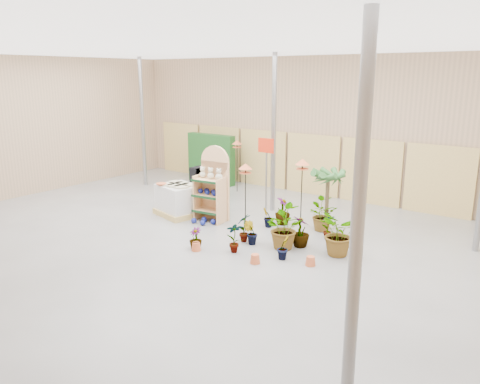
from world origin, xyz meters
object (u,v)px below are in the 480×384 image
object	(u,v)px
display_shelf	(213,187)
bird_table_front	(245,169)
pallet_stack	(179,200)
potted_plant_2	(282,227)

from	to	relation	value
display_shelf	bird_table_front	world-z (taller)	display_shelf
display_shelf	pallet_stack	bearing A→B (deg)	-173.68
bird_table_front	pallet_stack	bearing A→B (deg)	-179.47
display_shelf	pallet_stack	xyz separation A→B (m)	(-1.07, -0.26, -0.49)
display_shelf	bird_table_front	size ratio (longest dim) A/B	1.17
display_shelf	bird_table_front	xyz separation A→B (m)	(1.26, -0.23, 0.69)
display_shelf	potted_plant_2	bearing A→B (deg)	-22.57
display_shelf	pallet_stack	size ratio (longest dim) A/B	1.42
pallet_stack	bird_table_front	distance (m)	2.61
pallet_stack	bird_table_front	size ratio (longest dim) A/B	0.82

